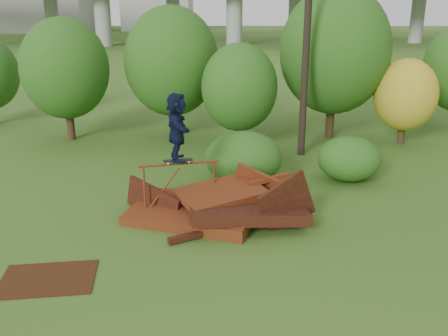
{
  "coord_description": "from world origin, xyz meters",
  "views": [
    {
      "loc": [
        -0.66,
        -10.86,
        5.91
      ],
      "look_at": [
        -0.8,
        2.0,
        1.6
      ],
      "focal_mm": 40.0,
      "sensor_mm": 36.0,
      "label": 1
    }
  ],
  "objects_px": {
    "scrap_pile": "(218,208)",
    "skater": "(177,127)",
    "utility_pole": "(307,31)",
    "flat_plate": "(48,279)"
  },
  "relations": [
    {
      "from": "scrap_pile",
      "to": "skater",
      "type": "distance_m",
      "value": 2.55
    },
    {
      "from": "skater",
      "to": "utility_pole",
      "type": "xyz_separation_m",
      "value": [
        4.37,
        5.98,
        2.24
      ]
    },
    {
      "from": "skater",
      "to": "flat_plate",
      "type": "distance_m",
      "value": 5.22
    },
    {
      "from": "flat_plate",
      "to": "utility_pole",
      "type": "bearing_deg",
      "value": 54.31
    },
    {
      "from": "flat_plate",
      "to": "utility_pole",
      "type": "distance_m",
      "value": 12.88
    },
    {
      "from": "scrap_pile",
      "to": "utility_pole",
      "type": "distance_m",
      "value": 8.46
    },
    {
      "from": "utility_pole",
      "to": "scrap_pile",
      "type": "bearing_deg",
      "value": -116.69
    },
    {
      "from": "skater",
      "to": "flat_plate",
      "type": "relative_size",
      "value": 0.93
    },
    {
      "from": "utility_pole",
      "to": "skater",
      "type": "bearing_deg",
      "value": -126.16
    },
    {
      "from": "flat_plate",
      "to": "utility_pole",
      "type": "height_order",
      "value": "utility_pole"
    }
  ]
}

